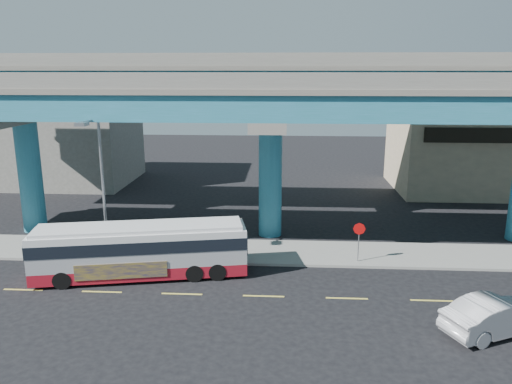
# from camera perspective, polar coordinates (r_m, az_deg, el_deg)

# --- Properties ---
(ground) EXTENTS (120.00, 120.00, 0.00)m
(ground) POSITION_cam_1_polar(r_m,az_deg,el_deg) (24.93, 0.91, -11.52)
(ground) COLOR black
(ground) RESTS_ON ground
(sidewalk) EXTENTS (70.00, 4.00, 0.15)m
(sidewalk) POSITION_cam_1_polar(r_m,az_deg,el_deg) (29.96, 1.38, -6.89)
(sidewalk) COLOR gray
(sidewalk) RESTS_ON ground
(lane_markings) EXTENTS (58.00, 0.12, 0.01)m
(lane_markings) POSITION_cam_1_polar(r_m,az_deg,el_deg) (24.66, 0.88, -11.81)
(lane_markings) COLOR #D8C64C
(lane_markings) RESTS_ON ground
(viaduct) EXTENTS (52.00, 12.40, 11.70)m
(viaduct) POSITION_cam_1_polar(r_m,az_deg,el_deg) (31.67, 1.72, 11.05)
(viaduct) COLOR #1F6B77
(viaduct) RESTS_ON ground
(building_beige) EXTENTS (14.00, 10.23, 7.00)m
(building_beige) POSITION_cam_1_polar(r_m,az_deg,el_deg) (49.10, 23.77, 4.27)
(building_beige) COLOR tan
(building_beige) RESTS_ON ground
(building_concrete) EXTENTS (12.00, 10.00, 9.00)m
(building_concrete) POSITION_cam_1_polar(r_m,az_deg,el_deg) (51.39, -20.79, 6.04)
(building_concrete) COLOR gray
(building_concrete) RESTS_ON ground
(transit_bus) EXTENTS (11.25, 4.48, 2.83)m
(transit_bus) POSITION_cam_1_polar(r_m,az_deg,el_deg) (26.95, -12.99, -6.34)
(transit_bus) COLOR maroon
(transit_bus) RESTS_ON ground
(sedan) EXTENTS (5.32, 6.06, 1.58)m
(sedan) POSITION_cam_1_polar(r_m,az_deg,el_deg) (23.45, 25.81, -12.59)
(sedan) COLOR #ACACB1
(sedan) RESTS_ON ground
(parked_car) EXTENTS (2.08, 3.84, 1.22)m
(parked_car) POSITION_cam_1_polar(r_m,az_deg,el_deg) (31.39, -15.02, -5.07)
(parked_car) COLOR #323338
(parked_car) RESTS_ON sidewalk
(street_lamp) EXTENTS (0.50, 2.64, 8.16)m
(street_lamp) POSITION_cam_1_polar(r_m,az_deg,el_deg) (28.34, -17.62, 2.50)
(street_lamp) COLOR gray
(street_lamp) RESTS_ON sidewalk
(stop_sign) EXTENTS (0.68, 0.08, 2.26)m
(stop_sign) POSITION_cam_1_polar(r_m,az_deg,el_deg) (28.45, 11.70, -4.75)
(stop_sign) COLOR gray
(stop_sign) RESTS_ON sidewalk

